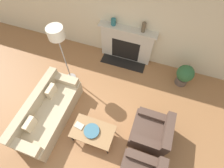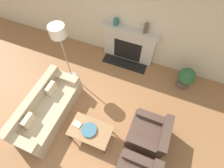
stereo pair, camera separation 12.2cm
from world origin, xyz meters
name	(u,v)px [view 1 (the left image)]	position (x,y,z in m)	size (l,w,h in m)	color
ground_plane	(95,136)	(0.00, 0.00, 0.00)	(18.00, 18.00, 0.00)	#99663D
wall_back	(132,17)	(0.00, 2.92, 1.45)	(18.00, 0.06, 2.90)	beige
fireplace	(126,45)	(-0.05, 2.78, 0.58)	(1.71, 0.59, 1.18)	beige
couch	(48,112)	(-1.30, 0.07, 0.31)	(0.85, 2.07, 0.79)	tan
armchair_far	(152,132)	(1.30, 0.46, 0.29)	(0.86, 0.86, 0.78)	#4C382D
coffee_table	(93,131)	(-0.01, -0.01, 0.36)	(0.99, 0.61, 0.39)	olive
bowl	(92,131)	(-0.03, -0.02, 0.42)	(0.36, 0.36, 0.05)	#38667A
book	(79,126)	(-0.36, 0.00, 0.41)	(0.23, 0.17, 0.02)	#B2A893
floor_lamp	(57,38)	(-1.37, 1.41, 1.62)	(0.39, 0.39, 1.89)	gray
mantel_vase_left	(113,22)	(-0.48, 2.79, 1.28)	(0.14, 0.14, 0.19)	#28666B
mantel_vase_center_left	(144,27)	(0.37, 2.79, 1.32)	(0.11, 0.11, 0.28)	brown
potted_plant	(185,75)	(1.82, 2.35, 0.39)	(0.48, 0.48, 0.70)	brown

